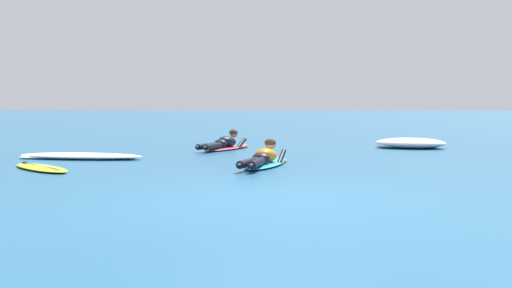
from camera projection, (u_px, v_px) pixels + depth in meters
ground_plane at (286, 145)px, 18.31m from camera, size 120.00×120.00×0.00m
surfer_near at (264, 159)px, 12.43m from camera, size 0.98×2.58×0.54m
surfer_far at (225, 144)px, 16.57m from camera, size 1.26×2.43×0.53m
drifting_surfboard at (41, 168)px, 11.86m from camera, size 1.71×1.79×0.16m
whitewater_front at (411, 143)px, 17.12m from camera, size 2.03×1.62×0.27m
whitewater_mid_right at (81, 156)px, 14.00m from camera, size 2.77×1.05×0.13m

